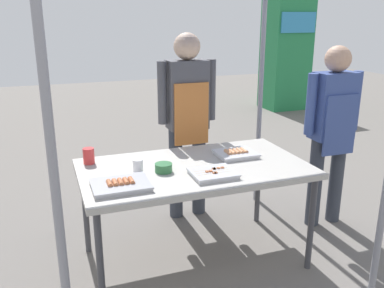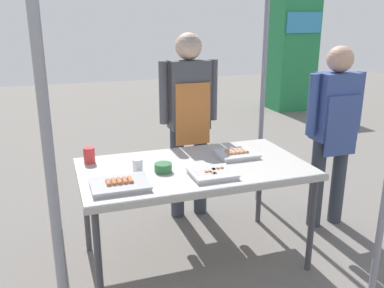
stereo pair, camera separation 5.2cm
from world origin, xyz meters
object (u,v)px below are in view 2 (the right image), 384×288
Objects in this scene: stall_table at (194,173)px; vendor_woman at (189,112)px; tray_pork_links at (120,184)px; tray_meat_skewers at (212,174)px; drink_cup_by_wok at (138,165)px; drink_cup_near_edge at (89,155)px; customer_nearby at (334,124)px; condiment_bowl at (163,168)px; neighbor_stall_left at (291,55)px; tray_grilled_sausages at (236,154)px.

stall_table is 0.81m from vendor_woman.
tray_pork_links reaches higher than stall_table.
tray_meat_skewers is 0.51m from drink_cup_by_wok.
customer_nearby is at bearing -4.09° from drink_cup_near_edge.
drink_cup_near_edge is at bearing 155.72° from stall_table.
vendor_woman is (0.20, 0.73, 0.27)m from stall_table.
neighbor_stall_left reaches higher than condiment_bowl.
drink_cup_by_wok is 1.69m from customer_nearby.
tray_grilled_sausages is (0.37, 0.10, 0.07)m from stall_table.
drink_cup_by_wok reaches higher than tray_pork_links.
neighbor_stall_left is (4.20, 4.15, 0.22)m from drink_cup_near_edge.
drink_cup_near_edge is at bearing 144.77° from tray_meat_skewers.
drink_cup_near_edge is at bearing 104.28° from tray_pork_links.
vendor_woman is at bearing -131.57° from neighbor_stall_left.
stall_table is 0.25m from condiment_bowl.
tray_pork_links is 0.17× the size of neighbor_stall_left.
drink_cup_by_wok is (-0.77, -0.08, 0.03)m from tray_grilled_sausages.
tray_pork_links is 1.89m from customer_nearby.
drink_cup_near_edge is at bearing -135.39° from neighbor_stall_left.
tray_meat_skewers is 2.47× the size of condiment_bowl.
vendor_woman is (0.77, 0.93, 0.20)m from tray_pork_links.
tray_meat_skewers is at bearing -27.83° from drink_cup_by_wok.
vendor_woman is 1.06× the size of customer_nearby.
drink_cup_near_edge is at bearing 168.91° from tray_grilled_sausages.
vendor_woman reaches higher than tray_meat_skewers.
condiment_bowl reaches higher than tray_pork_links.
drink_cup_near_edge is 0.07× the size of vendor_woman.
neighbor_stall_left reaches higher than vendor_woman.
tray_pork_links is 0.37m from condiment_bowl.
tray_grilled_sausages is 1.01× the size of tray_meat_skewers.
tray_grilled_sausages is 0.68m from vendor_woman.
tray_pork_links is at bearing -125.61° from drink_cup_by_wok.
neighbor_stall_left is at bearing 50.16° from condiment_bowl.
tray_meat_skewers is at bearing -1.21° from tray_pork_links.
stall_table is 0.23m from tray_meat_skewers.
stall_table is at bearing -3.56° from drink_cup_by_wok.
tray_grilled_sausages is 5.37m from neighbor_stall_left.
vendor_woman is (0.90, 0.42, 0.16)m from drink_cup_near_edge.
tray_pork_links is at bearing -161.95° from tray_grilled_sausages.
drink_cup_near_edge is 1.98m from customer_nearby.
customer_nearby is (1.84, 0.37, 0.14)m from tray_pork_links.
stall_table is 5.46× the size of tray_meat_skewers.
tray_grilled_sausages is 0.98m from tray_pork_links.
stall_table is at bearing 103.95° from tray_meat_skewers.
drink_cup_near_edge is (-0.75, 0.53, 0.04)m from tray_meat_skewers.
customer_nearby reaches higher than tray_pork_links.
stall_table is 13.99× the size of drink_cup_near_edge.
drink_cup_near_edge is 0.41m from drink_cup_by_wok.
drink_cup_near_edge reaches higher than condiment_bowl.
customer_nearby is at bearing 7.59° from condiment_bowl.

